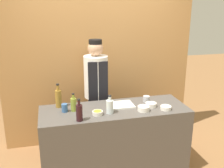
% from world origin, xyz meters
% --- Properties ---
extents(cabinet_wall, '(2.93, 0.18, 2.40)m').
position_xyz_m(cabinet_wall, '(0.00, 0.99, 1.20)').
color(cabinet_wall, '#B7844C').
rests_on(cabinet_wall, ground_plane).
extents(counter, '(1.83, 0.65, 0.89)m').
position_xyz_m(counter, '(0.00, 0.00, 0.44)').
color(counter, '#514C47').
rests_on(counter, ground_plane).
extents(sauce_bowl_green, '(0.13, 0.13, 0.05)m').
position_xyz_m(sauce_bowl_green, '(0.60, -0.18, 0.91)').
color(sauce_bowl_green, white).
rests_on(sauce_bowl_green, counter).
extents(sauce_bowl_brown, '(0.14, 0.14, 0.06)m').
position_xyz_m(sauce_bowl_brown, '(0.32, -0.15, 0.92)').
color(sauce_bowl_brown, white).
rests_on(sauce_bowl_brown, counter).
extents(sauce_bowl_yellow, '(0.12, 0.12, 0.05)m').
position_xyz_m(sauce_bowl_yellow, '(-0.24, -0.13, 0.91)').
color(sauce_bowl_yellow, white).
rests_on(sauce_bowl_yellow, counter).
extents(sauce_bowl_white, '(0.14, 0.14, 0.05)m').
position_xyz_m(sauce_bowl_white, '(0.46, -0.04, 0.92)').
color(sauce_bowl_white, white).
rests_on(sauce_bowl_white, counter).
extents(cutting_board, '(0.29, 0.26, 0.02)m').
position_xyz_m(cutting_board, '(0.12, 0.07, 0.90)').
color(cutting_board, white).
rests_on(cutting_board, counter).
extents(bottle_wine, '(0.07, 0.07, 0.26)m').
position_xyz_m(bottle_wine, '(-0.46, -0.24, 0.99)').
color(bottle_wine, black).
rests_on(bottle_wine, counter).
extents(bottle_vinegar, '(0.08, 0.08, 0.30)m').
position_xyz_m(bottle_vinegar, '(-0.67, 0.22, 1.01)').
color(bottle_vinegar, olive).
rests_on(bottle_vinegar, counter).
extents(bottle_oil, '(0.07, 0.07, 0.22)m').
position_xyz_m(bottle_oil, '(-0.50, 0.05, 0.98)').
color(bottle_oil, olive).
rests_on(bottle_oil, counter).
extents(bottle_clear, '(0.09, 0.09, 0.22)m').
position_xyz_m(bottle_clear, '(-0.09, -0.12, 0.98)').
color(bottle_clear, silver).
rests_on(bottle_clear, counter).
extents(cup_blue, '(0.07, 0.07, 0.10)m').
position_xyz_m(cup_blue, '(-0.61, 0.05, 0.94)').
color(cup_blue, '#386093').
rests_on(cup_blue, counter).
extents(cup_steel, '(0.09, 0.09, 0.08)m').
position_xyz_m(cup_steel, '(0.47, 0.13, 0.93)').
color(cup_steel, '#B7B7BC').
rests_on(cup_steel, counter).
extents(chef_center, '(0.34, 0.34, 1.67)m').
position_xyz_m(chef_center, '(-0.12, 0.60, 0.91)').
color(chef_center, '#28282D').
rests_on(chef_center, ground_plane).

